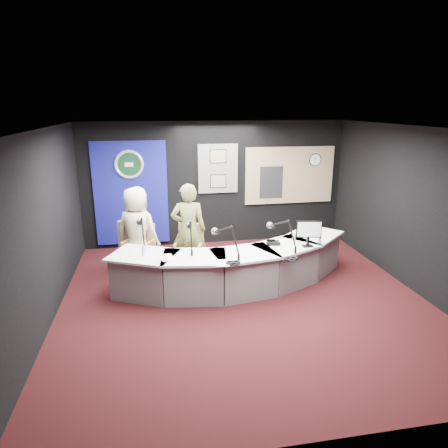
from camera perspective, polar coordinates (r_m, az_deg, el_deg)
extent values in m
plane|color=black|center=(6.82, 2.89, -10.73)|extent=(6.00, 6.00, 0.00)
cube|color=silver|center=(6.06, 3.29, 13.48)|extent=(6.00, 6.00, 0.02)
cube|color=black|center=(9.16, -1.20, 5.76)|extent=(6.00, 0.02, 2.80)
cube|color=black|center=(3.65, 14.07, -12.29)|extent=(6.00, 0.02, 2.80)
cube|color=black|center=(6.34, -24.34, -0.73)|extent=(0.02, 6.00, 2.80)
cube|color=black|center=(7.55, 25.85, 1.69)|extent=(0.02, 6.00, 2.80)
cube|color=navy|center=(9.07, -13.14, 4.24)|extent=(1.60, 0.05, 2.30)
torus|color=silver|center=(8.92, -13.42, 8.27)|extent=(0.63, 0.07, 0.63)
cylinder|color=#0D321B|center=(8.92, -13.42, 8.27)|extent=(0.48, 0.01, 0.48)
cube|color=slate|center=(9.08, -0.87, 7.90)|extent=(0.90, 0.04, 1.10)
cube|color=#7D6D5B|center=(9.01, -0.85, 9.63)|extent=(0.34, 0.02, 0.27)
cube|color=#7D6D5B|center=(9.10, -0.83, 6.13)|extent=(0.34, 0.02, 0.27)
cube|color=#9C8661|center=(9.53, 9.34, 6.89)|extent=(2.12, 0.06, 1.32)
cube|color=#FFCFA1|center=(9.52, 9.36, 6.87)|extent=(2.00, 0.02, 1.20)
cube|color=black|center=(9.39, 6.76, 5.92)|extent=(0.55, 0.02, 0.75)
cylinder|color=white|center=(9.67, 12.90, 8.92)|extent=(0.28, 0.01, 0.28)
cube|color=slate|center=(7.99, -13.27, -2.14)|extent=(0.47, 0.36, 0.70)
imported|color=beige|center=(7.71, -12.29, -0.98)|extent=(0.98, 0.85, 1.70)
imported|color=olive|center=(7.48, -5.08, -0.87)|extent=(0.70, 0.51, 1.77)
cube|color=black|center=(7.06, 12.00, -0.72)|extent=(0.49, 0.12, 0.33)
cube|color=black|center=(7.16, 7.05, -2.71)|extent=(0.24, 0.20, 0.06)
torus|color=black|center=(6.52, 9.58, -4.88)|extent=(0.22, 0.22, 0.04)
torus|color=black|center=(6.27, 1.30, -5.51)|extent=(0.22, 0.22, 0.04)
cube|color=white|center=(6.58, -8.19, -4.76)|extent=(0.29, 0.36, 0.00)
cube|color=white|center=(6.29, -0.22, -5.59)|extent=(0.22, 0.30, 0.00)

